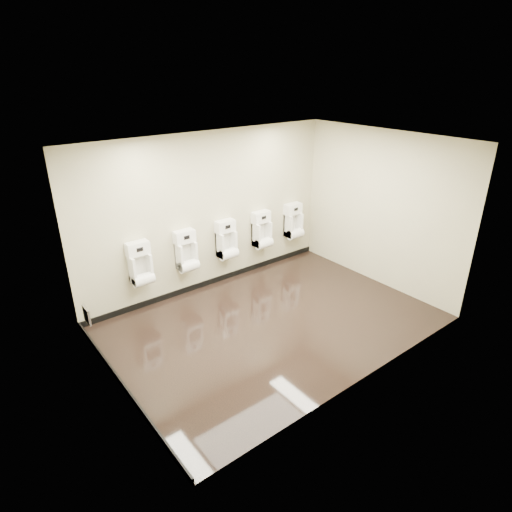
{
  "coord_description": "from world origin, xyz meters",
  "views": [
    {
      "loc": [
        -3.79,
        -4.41,
        3.77
      ],
      "look_at": [
        0.09,
        0.55,
        0.95
      ],
      "focal_mm": 30.0,
      "sensor_mm": 36.0,
      "label": 1
    }
  ],
  "objects": [
    {
      "name": "urinal_2",
      "position": [
        0.24,
        1.62,
        0.8
      ],
      "size": [
        0.38,
        0.29,
        0.71
      ],
      "color": "white",
      "rests_on": "back_wall"
    },
    {
      "name": "urinal_4",
      "position": [
        1.9,
        1.62,
        0.8
      ],
      "size": [
        0.38,
        0.29,
        0.71
      ],
      "color": "white",
      "rests_on": "back_wall"
    },
    {
      "name": "tile_overlay_left",
      "position": [
        -2.5,
        0.0,
        1.4
      ],
      "size": [
        0.01,
        3.5,
        2.8
      ],
      "primitive_type": "cube",
      "color": "silver",
      "rests_on": "ground"
    },
    {
      "name": "ground",
      "position": [
        0.0,
        0.0,
        0.0
      ],
      "size": [
        5.0,
        3.5,
        0.0
      ],
      "primitive_type": "cube",
      "color": "black",
      "rests_on": "ground"
    },
    {
      "name": "left_wall",
      "position": [
        -2.5,
        0.0,
        1.4
      ],
      "size": [
        0.02,
        3.5,
        2.8
      ],
      "primitive_type": "cube",
      "color": "#B8B18A",
      "rests_on": "ground"
    },
    {
      "name": "urinal_1",
      "position": [
        -0.6,
        1.62,
        0.8
      ],
      "size": [
        0.38,
        0.29,
        0.71
      ],
      "color": "white",
      "rests_on": "back_wall"
    },
    {
      "name": "urinal_3",
      "position": [
        1.07,
        1.62,
        0.8
      ],
      "size": [
        0.38,
        0.29,
        0.71
      ],
      "color": "white",
      "rests_on": "back_wall"
    },
    {
      "name": "right_wall",
      "position": [
        2.5,
        0.0,
        1.4
      ],
      "size": [
        0.02,
        3.5,
        2.8
      ],
      "primitive_type": "cube",
      "color": "#B8B18A",
      "rests_on": "ground"
    },
    {
      "name": "front_wall",
      "position": [
        0.0,
        -1.75,
        1.4
      ],
      "size": [
        5.0,
        0.02,
        2.8
      ],
      "primitive_type": "cube",
      "color": "#B8B18A",
      "rests_on": "ground"
    },
    {
      "name": "skirting_back",
      "position": [
        0.0,
        1.74,
        0.05
      ],
      "size": [
        5.0,
        0.02,
        0.1
      ],
      "primitive_type": "cube",
      "color": "black",
      "rests_on": "ground"
    },
    {
      "name": "urinal_0",
      "position": [
        -1.43,
        1.62,
        0.8
      ],
      "size": [
        0.38,
        0.29,
        0.71
      ],
      "color": "white",
      "rests_on": "back_wall"
    },
    {
      "name": "ceiling",
      "position": [
        0.0,
        0.0,
        2.8
      ],
      "size": [
        5.0,
        3.5,
        0.0
      ],
      "primitive_type": "cube",
      "color": "silver"
    },
    {
      "name": "access_panel",
      "position": [
        -2.48,
        1.2,
        0.5
      ],
      "size": [
        0.04,
        0.25,
        0.25
      ],
      "color": "#9E9EA3",
      "rests_on": "left_wall"
    },
    {
      "name": "skirting_left",
      "position": [
        -2.49,
        0.0,
        0.05
      ],
      "size": [
        0.02,
        3.5,
        0.1
      ],
      "primitive_type": "cube",
      "color": "black",
      "rests_on": "ground"
    },
    {
      "name": "back_wall",
      "position": [
        0.0,
        1.75,
        1.4
      ],
      "size": [
        5.0,
        0.02,
        2.8
      ],
      "primitive_type": "cube",
      "color": "#B8B18A",
      "rests_on": "ground"
    }
  ]
}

